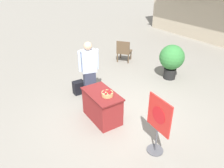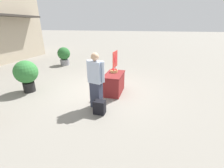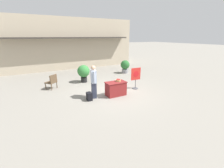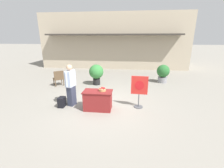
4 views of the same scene
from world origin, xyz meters
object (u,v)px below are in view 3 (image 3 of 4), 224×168
object	(u,v)px
apple_basket	(118,80)
backpack	(89,96)
display_table	(116,89)
patio_chair	(52,81)
person_visitor	(94,82)
poster_board	(136,77)
potted_plant_far_right	(125,66)
potted_plant_near_left	(84,72)

from	to	relation	value
apple_basket	backpack	xyz separation A→B (m)	(-1.73, -0.01, -0.63)
display_table	patio_chair	size ratio (longest dim) A/B	1.24
backpack	patio_chair	distance (m)	3.12
person_visitor	patio_chair	distance (m)	3.13
display_table	patio_chair	xyz separation A→B (m)	(-2.97, 2.81, 0.11)
apple_basket	person_visitor	distance (m)	1.39
apple_basket	poster_board	world-z (taller)	poster_board
apple_basket	potted_plant_far_right	bearing A→B (deg)	52.66
backpack	patio_chair	xyz separation A→B (m)	(-1.42, 2.77, 0.29)
apple_basket	person_visitor	xyz separation A→B (m)	(-1.37, 0.22, 0.06)
potted_plant_far_right	poster_board	bearing A→B (deg)	-114.18
apple_basket	backpack	world-z (taller)	apple_basket
poster_board	patio_chair	size ratio (longest dim) A/B	1.45
person_visitor	patio_chair	xyz separation A→B (m)	(-1.78, 2.54, -0.39)
display_table	potted_plant_far_right	xyz separation A→B (m)	(3.36, 4.22, 0.26)
apple_basket	patio_chair	bearing A→B (deg)	138.78
display_table	patio_chair	distance (m)	4.09
apple_basket	patio_chair	world-z (taller)	apple_basket
patio_chair	potted_plant_near_left	bearing A→B (deg)	-117.00
apple_basket	poster_board	bearing A→B (deg)	12.40
backpack	potted_plant_near_left	bearing A→B (deg)	76.38
apple_basket	potted_plant_far_right	xyz separation A→B (m)	(3.18, 4.17, -0.19)
patio_chair	poster_board	bearing A→B (deg)	-156.86
person_visitor	potted_plant_far_right	world-z (taller)	person_visitor
poster_board	potted_plant_far_right	world-z (taller)	poster_board
potted_plant_far_right	display_table	bearing A→B (deg)	-128.53
poster_board	potted_plant_far_right	size ratio (longest dim) A/B	1.16
person_visitor	poster_board	size ratio (longest dim) A/B	1.31
apple_basket	potted_plant_far_right	size ratio (longest dim) A/B	0.25
patio_chair	potted_plant_far_right	size ratio (longest dim) A/B	0.80
person_visitor	backpack	distance (m)	0.81
person_visitor	potted_plant_far_right	distance (m)	6.03
poster_board	potted_plant_far_right	distance (m)	4.22
person_visitor	potted_plant_far_right	xyz separation A→B (m)	(4.55, 3.95, -0.25)
display_table	patio_chair	bearing A→B (deg)	136.53
display_table	poster_board	xyz separation A→B (m)	(1.63, 0.37, 0.36)
backpack	potted_plant_far_right	xyz separation A→B (m)	(4.91, 4.17, 0.44)
poster_board	potted_plant_near_left	size ratio (longest dim) A/B	1.07
potted_plant_near_left	person_visitor	bearing A→B (deg)	-98.05
patio_chair	potted_plant_near_left	xyz separation A→B (m)	(2.21, 0.47, 0.25)
potted_plant_near_left	potted_plant_far_right	world-z (taller)	potted_plant_near_left
person_visitor	patio_chair	bearing A→B (deg)	137.79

